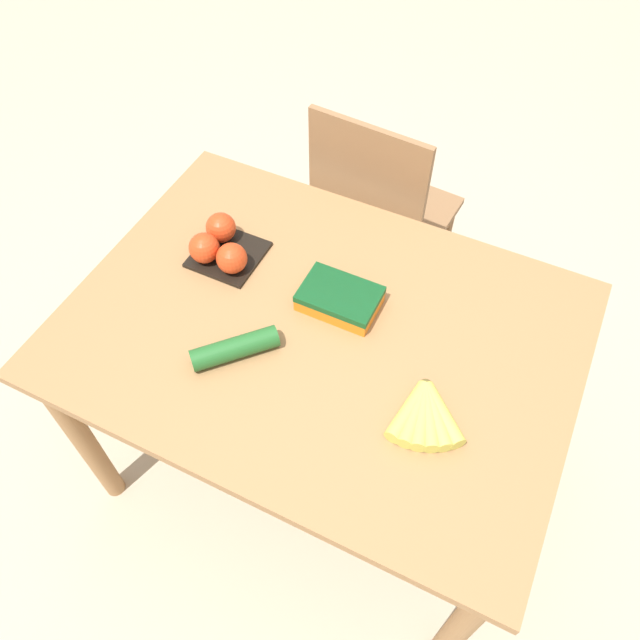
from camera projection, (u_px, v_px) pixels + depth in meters
name	position (u px, v px, depth m)	size (l,w,h in m)	color
ground_plane	(320.00, 457.00, 2.11)	(12.00, 12.00, 0.00)	#B7A88E
dining_table	(320.00, 351.00, 1.60)	(1.23, 0.90, 0.75)	#9E7044
chair	(379.00, 218.00, 2.12)	(0.45, 0.43, 0.92)	#8E6642
banana_bunch	(425.00, 414.00, 1.35)	(0.16, 0.17, 0.04)	brown
tomato_pack	(220.00, 246.00, 1.62)	(0.17, 0.17, 0.09)	black
carrot_bag	(340.00, 297.00, 1.53)	(0.19, 0.13, 0.05)	orange
cucumber_near	(235.00, 348.00, 1.45)	(0.18, 0.19, 0.05)	#236028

